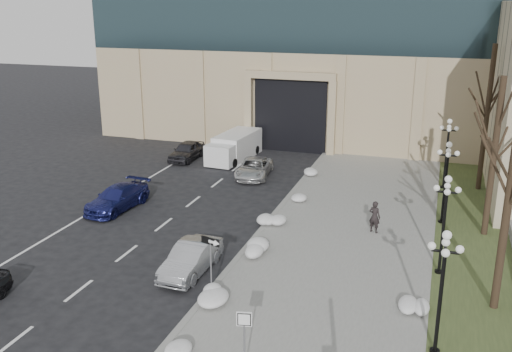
% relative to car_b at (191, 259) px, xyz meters
% --- Properties ---
extents(sidewalk, '(9.00, 40.00, 0.12)m').
position_rel_car_b_xyz_m(sidewalk, '(6.07, 4.88, -0.64)').
color(sidewalk, gray).
rests_on(sidewalk, ground).
extents(curb, '(0.30, 40.00, 0.14)m').
position_rel_car_b_xyz_m(curb, '(1.57, 4.88, -0.63)').
color(curb, gray).
rests_on(curb, ground).
extents(grass_strip, '(4.00, 40.00, 0.10)m').
position_rel_car_b_xyz_m(grass_strip, '(12.57, 4.88, -0.65)').
color(grass_strip, '#354221').
rests_on(grass_strip, ground).
extents(car_b, '(1.58, 4.31, 1.41)m').
position_rel_car_b_xyz_m(car_b, '(0.00, 0.00, 0.00)').
color(car_b, '#9B9DA2').
rests_on(car_b, ground).
extents(car_c, '(2.43, 4.99, 1.40)m').
position_rel_car_b_xyz_m(car_c, '(-7.70, 6.27, -0.00)').
color(car_c, navy).
rests_on(car_c, ground).
extents(car_d, '(2.67, 4.83, 1.28)m').
position_rel_car_b_xyz_m(car_d, '(-1.98, 15.08, -0.06)').
color(car_d, silver).
rests_on(car_d, ground).
extents(car_e, '(1.72, 4.25, 1.45)m').
position_rel_car_b_xyz_m(car_e, '(-8.43, 17.70, 0.02)').
color(car_e, '#2F2E34').
rests_on(car_e, ground).
extents(pedestrian, '(0.75, 0.61, 1.76)m').
position_rel_car_b_xyz_m(pedestrian, '(7.44, 7.22, 0.29)').
color(pedestrian, black).
rests_on(pedestrian, sidewalk).
extents(box_truck, '(2.67, 6.42, 1.99)m').
position_rel_car_b_xyz_m(box_truck, '(-4.95, 19.06, 0.26)').
color(box_truck, silver).
rests_on(box_truck, ground).
extents(one_way_sign, '(0.97, 0.45, 2.63)m').
position_rel_car_b_xyz_m(one_way_sign, '(1.82, -1.66, 1.47)').
color(one_way_sign, slate).
rests_on(one_way_sign, ground).
extents(keep_sign, '(0.51, 0.16, 2.41)m').
position_rel_car_b_xyz_m(keep_sign, '(4.85, -6.37, 1.07)').
color(keep_sign, slate).
rests_on(keep_sign, ground).
extents(snow_clump_b, '(1.10, 1.60, 0.36)m').
position_rel_car_b_xyz_m(snow_clump_b, '(2.24, -6.11, -0.40)').
color(snow_clump_b, silver).
rests_on(snow_clump_b, sidewalk).
extents(snow_clump_c, '(1.10, 1.60, 0.36)m').
position_rel_car_b_xyz_m(snow_clump_c, '(2.08, -2.18, -0.40)').
color(snow_clump_c, silver).
rests_on(snow_clump_c, sidewalk).
extents(snow_clump_d, '(1.10, 1.60, 0.36)m').
position_rel_car_b_xyz_m(snow_clump_d, '(1.94, 2.76, -0.40)').
color(snow_clump_d, silver).
rests_on(snow_clump_d, sidewalk).
extents(snow_clump_e, '(1.10, 1.60, 0.36)m').
position_rel_car_b_xyz_m(snow_clump_e, '(1.87, 7.00, -0.40)').
color(snow_clump_e, silver).
rests_on(snow_clump_e, sidewalk).
extents(snow_clump_f, '(1.10, 1.60, 0.36)m').
position_rel_car_b_xyz_m(snow_clump_f, '(2.24, 11.02, -0.40)').
color(snow_clump_f, silver).
rests_on(snow_clump_f, sidewalk).
extents(snow_clump_g, '(1.10, 1.60, 0.36)m').
position_rel_car_b_xyz_m(snow_clump_g, '(2.17, 16.22, -0.40)').
color(snow_clump_g, silver).
rests_on(snow_clump_g, sidewalk).
extents(snow_clump_i, '(1.10, 1.60, 0.36)m').
position_rel_car_b_xyz_m(snow_clump_i, '(9.92, -0.46, -0.40)').
color(snow_clump_i, silver).
rests_on(snow_clump_i, sidewalk).
extents(lamppost_a, '(1.18, 1.18, 4.76)m').
position_rel_car_b_xyz_m(lamppost_a, '(10.87, -3.12, 2.37)').
color(lamppost_a, black).
rests_on(lamppost_a, ground).
extents(lamppost_b, '(1.18, 1.18, 4.76)m').
position_rel_car_b_xyz_m(lamppost_b, '(10.87, 3.38, 2.37)').
color(lamppost_b, black).
rests_on(lamppost_b, ground).
extents(lamppost_c, '(1.18, 1.18, 4.76)m').
position_rel_car_b_xyz_m(lamppost_c, '(10.87, 9.88, 2.37)').
color(lamppost_c, black).
rests_on(lamppost_c, ground).
extents(lamppost_d, '(1.18, 1.18, 4.76)m').
position_rel_car_b_xyz_m(lamppost_d, '(10.87, 16.38, 2.37)').
color(lamppost_d, black).
rests_on(lamppost_d, ground).
extents(tree_near, '(3.20, 3.20, 9.00)m').
position_rel_car_b_xyz_m(tree_near, '(13.07, 0.88, 5.12)').
color(tree_near, black).
rests_on(tree_near, ground).
extents(tree_mid, '(3.20, 3.20, 8.50)m').
position_rel_car_b_xyz_m(tree_mid, '(13.07, 8.88, 4.80)').
color(tree_mid, black).
rests_on(tree_mid, ground).
extents(tree_far, '(3.20, 3.20, 9.50)m').
position_rel_car_b_xyz_m(tree_far, '(13.07, 16.88, 5.45)').
color(tree_far, black).
rests_on(tree_far, ground).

